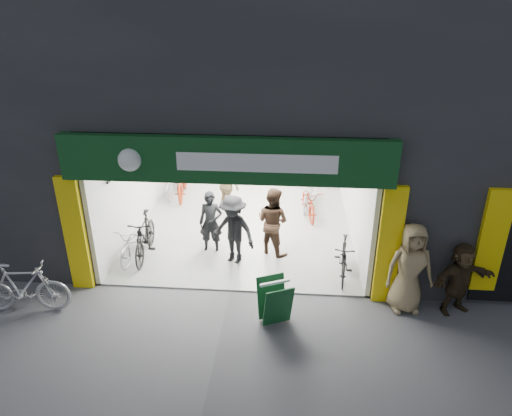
# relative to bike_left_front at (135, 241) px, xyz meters

# --- Properties ---
(ground) EXTENTS (60.00, 60.00, 0.00)m
(ground) POSITION_rel_bike_left_front_xyz_m (2.50, -1.31, -0.45)
(ground) COLOR #56565B
(ground) RESTS_ON ground
(building) EXTENTS (17.00, 10.27, 8.00)m
(building) POSITION_rel_bike_left_front_xyz_m (3.41, 3.68, 3.87)
(building) COLOR #232326
(building) RESTS_ON ground
(bike_left_front) EXTENTS (0.73, 1.74, 0.89)m
(bike_left_front) POSITION_rel_bike_left_front_xyz_m (0.00, 0.00, 0.00)
(bike_left_front) COLOR silver
(bike_left_front) RESTS_ON ground
(bike_left_midfront) EXTENTS (0.64, 1.89, 1.12)m
(bike_left_midfront) POSITION_rel_bike_left_front_xyz_m (0.24, 0.02, 0.11)
(bike_left_midfront) COLOR black
(bike_left_midfront) RESTS_ON ground
(bike_left_midback) EXTENTS (0.97, 2.13, 1.08)m
(bike_left_midback) POSITION_rel_bike_left_front_xyz_m (0.29, 3.91, 0.09)
(bike_left_midback) COLOR #9B290E
(bike_left_midback) RESTS_ON ground
(bike_left_back) EXTENTS (0.58, 1.68, 1.00)m
(bike_left_back) POSITION_rel_bike_left_front_xyz_m (0.00, 3.95, 0.05)
(bike_left_back) COLOR #B5B5BA
(bike_left_back) RESTS_ON ground
(bike_right_front) EXTENTS (0.60, 1.59, 0.93)m
(bike_right_front) POSITION_rel_bike_left_front_xyz_m (5.00, -0.51, 0.02)
(bike_right_front) COLOR black
(bike_right_front) RESTS_ON ground
(bike_right_mid) EXTENTS (0.85, 1.76, 0.89)m
(bike_right_mid) POSITION_rel_bike_left_front_xyz_m (4.30, 2.71, -0.00)
(bike_right_mid) COLOR #99250D
(bike_right_mid) RESTS_ON ground
(bike_right_back) EXTENTS (0.83, 1.95, 1.14)m
(bike_right_back) POSITION_rel_bike_left_front_xyz_m (4.30, 3.36, 0.12)
(bike_right_back) COLOR silver
(bike_right_back) RESTS_ON ground
(parked_bike) EXTENTS (1.90, 0.74, 1.11)m
(parked_bike) POSITION_rel_bike_left_front_xyz_m (-1.53, -2.31, 0.11)
(parked_bike) COLOR silver
(parked_bike) RESTS_ON ground
(customer_a) EXTENTS (0.59, 0.39, 1.61)m
(customer_a) POSITION_rel_bike_left_front_xyz_m (1.81, 0.42, 0.36)
(customer_a) COLOR black
(customer_a) RESTS_ON ground
(customer_b) EXTENTS (1.07, 1.01, 1.75)m
(customer_b) POSITION_rel_bike_left_front_xyz_m (3.34, 0.45, 0.43)
(customer_b) COLOR #3B271B
(customer_b) RESTS_ON ground
(customer_c) EXTENTS (1.29, 1.06, 1.74)m
(customer_c) POSITION_rel_bike_left_front_xyz_m (2.44, -0.09, 0.42)
(customer_c) COLOR black
(customer_c) RESTS_ON ground
(customer_d) EXTENTS (1.02, 0.95, 1.68)m
(customer_d) POSITION_rel_bike_left_front_xyz_m (1.87, 2.87, 0.39)
(customer_d) COLOR #8D7852
(customer_d) RESTS_ON ground
(pedestrian_near) EXTENTS (0.99, 0.70, 1.91)m
(pedestrian_near) POSITION_rel_bike_left_front_xyz_m (6.15, -1.61, 0.51)
(pedestrian_near) COLOR #8D7852
(pedestrian_near) RESTS_ON ground
(pedestrian_far) EXTENTS (1.49, 0.98, 1.54)m
(pedestrian_far) POSITION_rel_bike_left_front_xyz_m (7.14, -1.61, 0.32)
(pedestrian_far) COLOR #342817
(pedestrian_far) RESTS_ON ground
(sandwich_board) EXTENTS (0.76, 0.77, 0.89)m
(sandwich_board) POSITION_rel_bike_left_front_xyz_m (3.51, -2.25, 0.04)
(sandwich_board) COLOR #10421E
(sandwich_board) RESTS_ON ground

